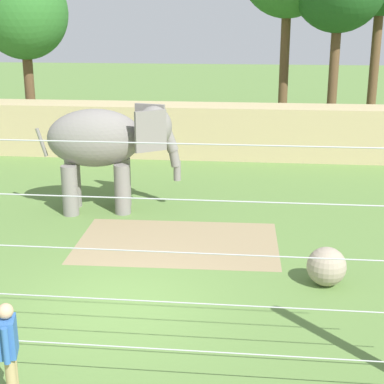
# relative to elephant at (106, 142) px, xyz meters

# --- Properties ---
(ground_plane) EXTENTS (120.00, 120.00, 0.00)m
(ground_plane) POSITION_rel_elephant_xyz_m (1.64, -5.81, -2.00)
(ground_plane) COLOR #5B7F3D
(dirt_patch) EXTENTS (5.08, 3.29, 0.01)m
(dirt_patch) POSITION_rel_elephant_xyz_m (2.34, -2.40, -2.00)
(dirt_patch) COLOR #937F5B
(dirt_patch) RESTS_ON ground
(embankment_wall) EXTENTS (36.00, 1.80, 2.07)m
(embankment_wall) POSITION_rel_elephant_xyz_m (1.64, 7.14, -0.97)
(embankment_wall) COLOR tan
(embankment_wall) RESTS_ON ground
(elephant) EXTENTS (4.04, 2.02, 3.02)m
(elephant) POSITION_rel_elephant_xyz_m (0.00, 0.00, 0.00)
(elephant) COLOR gray
(elephant) RESTS_ON ground
(enrichment_ball) EXTENTS (0.83, 0.83, 0.83)m
(enrichment_ball) POSITION_rel_elephant_xyz_m (5.76, -4.46, -1.59)
(enrichment_ball) COLOR gray
(enrichment_ball) RESTS_ON ground
(cable_fence) EXTENTS (12.31, 0.25, 3.99)m
(cable_fence) POSITION_rel_elephant_xyz_m (1.64, -8.46, 0.01)
(cable_fence) COLOR brown
(cable_fence) RESTS_ON ground
(zookeeper) EXTENTS (0.32, 0.57, 1.67)m
(zookeeper) POSITION_rel_elephant_xyz_m (0.82, -9.08, -1.08)
(zookeeper) COLOR tan
(zookeeper) RESTS_ON ground
(tree_far_left) EXTENTS (3.86, 3.86, 7.62)m
(tree_far_left) POSITION_rel_elephant_xyz_m (-6.01, 9.92, 3.54)
(tree_far_left) COLOR brown
(tree_far_left) RESTS_ON ground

